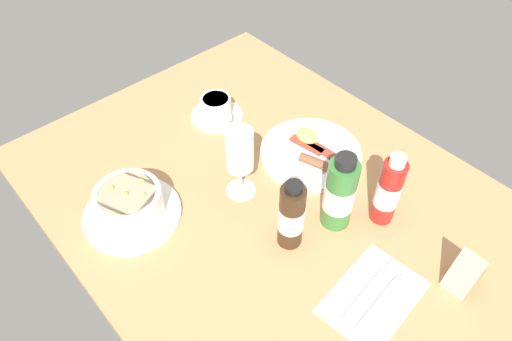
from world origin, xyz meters
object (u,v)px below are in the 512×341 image
(breakfast_plate, at_px, (311,152))
(coffee_cup, at_px, (217,109))
(sauce_bottle_green, at_px, (340,194))
(sauce_bottle_red, at_px, (388,191))
(menu_card, at_px, (468,269))
(sauce_bottle_brown, at_px, (291,216))
(wine_glass, at_px, (240,153))
(porridge_bowl, at_px, (130,205))
(cutlery_setting, at_px, (375,295))

(breakfast_plate, bearing_deg, coffee_cup, -163.34)
(sauce_bottle_green, bearing_deg, sauce_bottle_red, 53.15)
(sauce_bottle_red, xyz_separation_m, menu_card, (0.20, -0.01, -0.04))
(sauce_bottle_brown, height_order, breakfast_plate, sauce_bottle_brown)
(menu_card, bearing_deg, coffee_cup, -176.52)
(coffee_cup, distance_m, wine_glass, 0.28)
(sauce_bottle_red, bearing_deg, breakfast_plate, 173.72)
(sauce_bottle_green, relative_size, menu_card, 2.09)
(porridge_bowl, xyz_separation_m, menu_card, (0.56, 0.38, 0.01))
(wine_glass, xyz_separation_m, sauce_bottle_green, (0.20, 0.09, -0.03))
(porridge_bowl, distance_m, sauce_bottle_green, 0.44)
(cutlery_setting, relative_size, sauce_bottle_red, 1.16)
(porridge_bowl, xyz_separation_m, cutlery_setting, (0.47, 0.24, -0.03))
(coffee_cup, bearing_deg, menu_card, 3.48)
(cutlery_setting, bearing_deg, coffee_cup, 170.03)
(porridge_bowl, xyz_separation_m, sauce_bottle_brown, (0.27, 0.21, 0.04))
(menu_card, bearing_deg, sauce_bottle_green, -165.14)
(sauce_bottle_red, height_order, menu_card, sauce_bottle_red)
(coffee_cup, distance_m, sauce_bottle_brown, 0.43)
(breakfast_plate, distance_m, menu_card, 0.44)
(coffee_cup, xyz_separation_m, sauce_bottle_green, (0.44, -0.03, 0.06))
(coffee_cup, distance_m, menu_card, 0.70)
(coffee_cup, xyz_separation_m, sauce_bottle_red, (0.50, 0.05, 0.06))
(wine_glass, height_order, menu_card, wine_glass)
(porridge_bowl, relative_size, wine_glass, 1.18)
(coffee_cup, bearing_deg, porridge_bowl, -68.06)
(sauce_bottle_red, bearing_deg, sauce_bottle_green, -126.85)
(porridge_bowl, distance_m, wine_glass, 0.26)
(sauce_bottle_red, bearing_deg, menu_card, -3.18)
(wine_glass, height_order, sauce_bottle_red, sauce_bottle_red)
(porridge_bowl, xyz_separation_m, wine_glass, (0.10, 0.22, 0.08))
(sauce_bottle_green, bearing_deg, coffee_cup, 176.46)
(sauce_bottle_brown, distance_m, breakfast_plate, 0.27)
(cutlery_setting, height_order, breakfast_plate, breakfast_plate)
(coffee_cup, height_order, sauce_bottle_green, sauce_bottle_green)
(coffee_cup, xyz_separation_m, sauce_bottle_brown, (0.41, -0.14, 0.05))
(cutlery_setting, xyz_separation_m, sauce_bottle_red, (-0.11, 0.16, 0.08))
(sauce_bottle_green, xyz_separation_m, breakfast_plate, (-0.17, 0.11, -0.08))
(cutlery_setting, bearing_deg, menu_card, 58.47)
(coffee_cup, height_order, menu_card, menu_card)
(breakfast_plate, bearing_deg, cutlery_setting, -28.51)
(cutlery_setting, bearing_deg, breakfast_plate, 151.49)
(coffee_cup, distance_m, sauce_bottle_red, 0.50)
(wine_glass, height_order, sauce_bottle_brown, wine_glass)
(sauce_bottle_green, xyz_separation_m, menu_card, (0.26, 0.07, -0.04))
(cutlery_setting, relative_size, coffee_cup, 1.54)
(sauce_bottle_brown, xyz_separation_m, menu_card, (0.29, 0.18, -0.04))
(porridge_bowl, height_order, cutlery_setting, porridge_bowl)
(coffee_cup, bearing_deg, sauce_bottle_brown, -18.37)
(porridge_bowl, distance_m, menu_card, 0.68)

